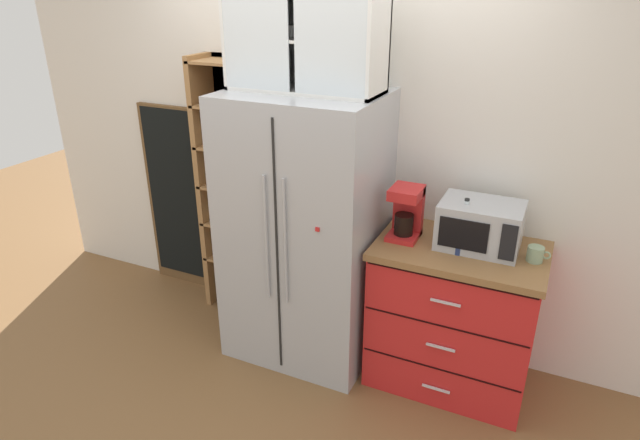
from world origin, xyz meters
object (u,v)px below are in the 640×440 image
Objects in this scene: coffee_maker at (406,212)px; chalkboard_menu at (180,199)px; microwave at (480,225)px; mug_navy at (460,246)px; mug_sage at (536,254)px; bottle_clear at (464,226)px; refrigerator at (305,230)px.

chalkboard_menu is at bearing 171.77° from coffee_maker.
microwave is 3.57× the size of mug_navy.
mug_sage is 0.40m from bottle_clear.
mug_navy is 0.09× the size of chalkboard_menu.
refrigerator reaches higher than chalkboard_menu.
coffee_maker is (0.62, 0.06, 0.21)m from refrigerator.
mug_navy is 0.42× the size of bottle_clear.
coffee_maker is at bearing -8.23° from chalkboard_menu.
microwave is 0.30× the size of chalkboard_menu.
refrigerator reaches higher than bottle_clear.
bottle_clear is at bearing -151.85° from microwave.
mug_navy is 2.23m from chalkboard_menu.
mug_sage is at bearing -1.01° from bottle_clear.
refrigerator is at bearing -177.51° from mug_sage.
refrigerator is at bearing -15.01° from chalkboard_menu.
mug_sage is (0.72, -0.01, -0.11)m from coffee_maker.
refrigerator is 0.97m from bottle_clear.
bottle_clear is 2.23m from chalkboard_menu.
mug_navy is at bearing -8.90° from chalkboard_menu.
bottle_clear is at bearing 91.36° from mug_navy.
chalkboard_menu is at bearing 174.29° from microwave.
mug_navy is at bearing -123.50° from microwave.
bottle_clear is (-0.00, 0.07, 0.09)m from mug_navy.
mug_sage is at bearing 2.49° from refrigerator.
coffee_maker reaches higher than mug_sage.
microwave is at bearing 5.87° from coffee_maker.
coffee_maker is at bearing 179.44° from mug_sage.
microwave is at bearing 5.96° from refrigerator.
refrigerator is 1.30m from chalkboard_menu.
chalkboard_menu reaches higher than mug_navy.
chalkboard_menu reaches higher than coffee_maker.
coffee_maker reaches higher than mug_navy.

